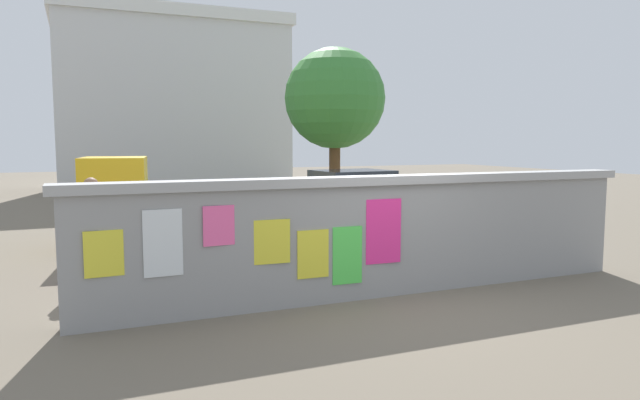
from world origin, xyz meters
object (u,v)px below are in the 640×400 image
(person_walking, at_px, (92,219))
(tree_roadside, at_px, (335,99))
(motorcycle, at_px, (447,230))
(car_parked, at_px, (347,196))
(bicycle_far, at_px, (197,259))
(auto_rickshaw_truck, at_px, (167,204))
(bicycle_near, at_px, (339,248))

(person_walking, height_order, tree_roadside, tree_roadside)
(motorcycle, height_order, tree_roadside, tree_roadside)
(car_parked, distance_m, bicycle_far, 6.95)
(person_walking, bearing_deg, bicycle_far, -21.22)
(motorcycle, bearing_deg, car_parked, 89.15)
(auto_rickshaw_truck, bearing_deg, motorcycle, -30.38)
(motorcycle, distance_m, tree_roadside, 8.87)
(motorcycle, height_order, bicycle_far, bicycle_far)
(car_parked, xyz_separation_m, motorcycle, (-0.07, -4.56, -0.27))
(auto_rickshaw_truck, bearing_deg, tree_roadside, 40.99)
(bicycle_near, bearing_deg, auto_rickshaw_truck, 126.12)
(auto_rickshaw_truck, xyz_separation_m, motorcycle, (4.83, -2.83, -0.44))
(bicycle_far, height_order, person_walking, person_walking)
(tree_roadside, bearing_deg, bicycle_near, -113.90)
(tree_roadside, bearing_deg, car_parked, -109.39)
(auto_rickshaw_truck, height_order, bicycle_near, auto_rickshaw_truck)
(car_parked, relative_size, bicycle_near, 2.31)
(bicycle_far, bearing_deg, car_parked, 44.92)
(bicycle_near, relative_size, tree_roadside, 0.33)
(car_parked, bearing_deg, tree_roadside, 70.61)
(person_walking, bearing_deg, motorcycle, -2.09)
(auto_rickshaw_truck, distance_m, person_walking, 2.99)
(auto_rickshaw_truck, height_order, person_walking, auto_rickshaw_truck)
(car_parked, relative_size, tree_roadside, 0.76)
(car_parked, relative_size, person_walking, 2.43)
(auto_rickshaw_truck, height_order, bicycle_far, auto_rickshaw_truck)
(bicycle_near, bearing_deg, car_parked, 62.97)
(auto_rickshaw_truck, distance_m, car_parked, 5.20)
(bicycle_near, height_order, person_walking, person_walking)
(bicycle_near, height_order, bicycle_far, same)
(bicycle_near, bearing_deg, motorcycle, 9.37)
(bicycle_far, distance_m, person_walking, 1.69)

